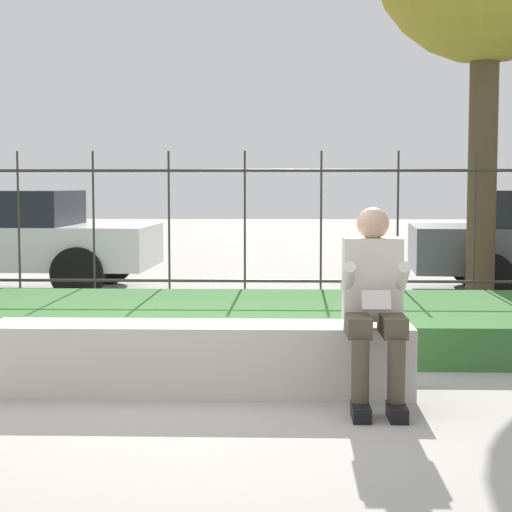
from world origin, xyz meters
TOP-DOWN VIEW (x-y plane):
  - ground_plane at (0.00, 0.00)m, footprint 60.00×60.00m
  - stone_bench at (0.28, 0.00)m, footprint 2.87×0.47m
  - person_seated_reader at (1.43, -0.27)m, footprint 0.42×0.73m
  - grass_berm at (0.00, 1.91)m, footprint 10.42×2.41m
  - iron_fence at (0.00, 3.68)m, footprint 8.42×0.03m

SIDE VIEW (x-z plane):
  - ground_plane at x=0.00m, z-range 0.00..0.00m
  - grass_berm at x=0.00m, z-range 0.00..0.34m
  - stone_bench at x=0.28m, z-range -0.03..0.45m
  - person_seated_reader at x=1.43m, z-range 0.06..1.34m
  - iron_fence at x=0.00m, z-range 0.05..1.84m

